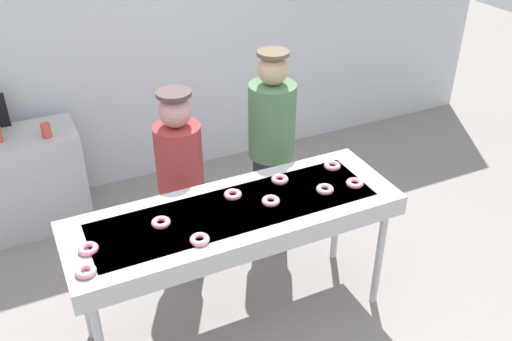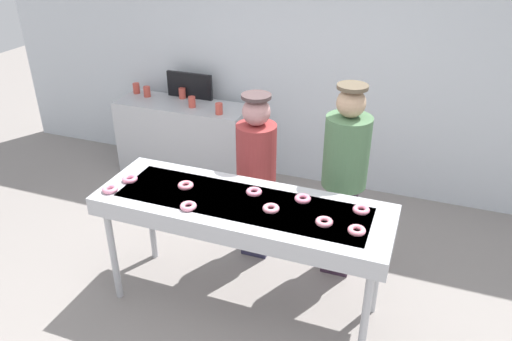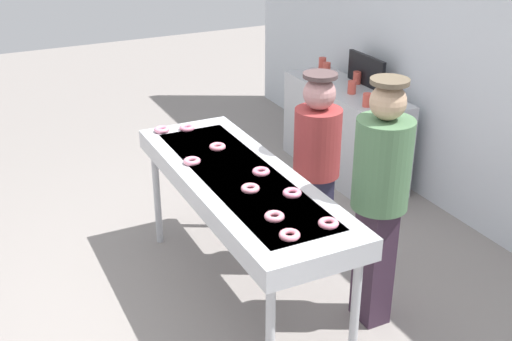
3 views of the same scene
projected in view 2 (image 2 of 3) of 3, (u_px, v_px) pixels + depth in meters
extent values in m
plane|color=gray|center=(243.00, 303.00, 4.09)|extent=(16.00, 16.00, 0.00)
cube|color=silver|center=(322.00, 54.00, 5.27)|extent=(8.00, 0.12, 3.01)
cube|color=#B7BABF|center=(242.00, 210.00, 3.66)|extent=(2.20, 0.73, 0.14)
cube|color=slate|center=(242.00, 206.00, 3.65)|extent=(1.87, 0.51, 0.08)
cylinder|color=#B7BABF|center=(113.00, 256.00, 3.97)|extent=(0.06, 0.06, 0.84)
cylinder|color=#B7BABF|center=(365.00, 320.00, 3.35)|extent=(0.06, 0.06, 0.84)
cylinder|color=#B7BABF|center=(151.00, 219.00, 4.44)|extent=(0.06, 0.06, 0.84)
cylinder|color=#B7BABF|center=(377.00, 269.00, 3.82)|extent=(0.06, 0.06, 0.84)
torus|color=pink|center=(271.00, 208.00, 3.52)|extent=(0.17, 0.17, 0.04)
torus|color=pink|center=(254.00, 192.00, 3.72)|extent=(0.16, 0.16, 0.04)
torus|color=pink|center=(130.00, 179.00, 3.90)|extent=(0.16, 0.16, 0.04)
torus|color=pink|center=(324.00, 222.00, 3.37)|extent=(0.16, 0.16, 0.04)
torus|color=pink|center=(357.00, 230.00, 3.28)|extent=(0.17, 0.17, 0.04)
torus|color=pink|center=(361.00, 210.00, 3.50)|extent=(0.14, 0.14, 0.04)
torus|color=pink|center=(186.00, 185.00, 3.81)|extent=(0.17, 0.17, 0.04)
torus|color=pink|center=(188.00, 206.00, 3.54)|extent=(0.16, 0.16, 0.04)
torus|color=pink|center=(110.00, 189.00, 3.76)|extent=(0.17, 0.17, 0.04)
torus|color=pink|center=(303.00, 199.00, 3.63)|extent=(0.17, 0.17, 0.04)
cube|color=#362435|center=(339.00, 229.00, 4.27)|extent=(0.24, 0.18, 0.88)
cylinder|color=#4C724C|center=(346.00, 152.00, 3.93)|extent=(0.36, 0.36, 0.59)
sphere|color=tan|center=(351.00, 103.00, 3.73)|extent=(0.23, 0.23, 0.23)
cylinder|color=brown|center=(353.00, 87.00, 3.67)|extent=(0.24, 0.24, 0.03)
cube|color=#2D2B44|center=(256.00, 216.00, 4.52)|extent=(0.24, 0.18, 0.78)
cylinder|color=#993333|center=(256.00, 153.00, 4.22)|extent=(0.35, 0.35, 0.51)
sphere|color=tan|center=(256.00, 112.00, 4.04)|extent=(0.23, 0.23, 0.23)
cylinder|color=#4A3939|center=(256.00, 96.00, 3.98)|extent=(0.25, 0.25, 0.03)
cube|color=#B7BABF|center=(184.00, 140.00, 5.86)|extent=(1.54, 0.54, 0.90)
cylinder|color=#CC4C3F|center=(136.00, 88.00, 5.94)|extent=(0.08, 0.08, 0.12)
cylinder|color=#CC4C3F|center=(182.00, 93.00, 5.78)|extent=(0.08, 0.08, 0.12)
cylinder|color=#CC4C3F|center=(219.00, 109.00, 5.34)|extent=(0.08, 0.08, 0.12)
cylinder|color=#CC4C3F|center=(147.00, 92.00, 5.83)|extent=(0.08, 0.08, 0.12)
cylinder|color=#CC4C3F|center=(192.00, 102.00, 5.52)|extent=(0.08, 0.08, 0.12)
cube|color=black|center=(190.00, 85.00, 5.75)|extent=(0.56, 0.04, 0.30)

